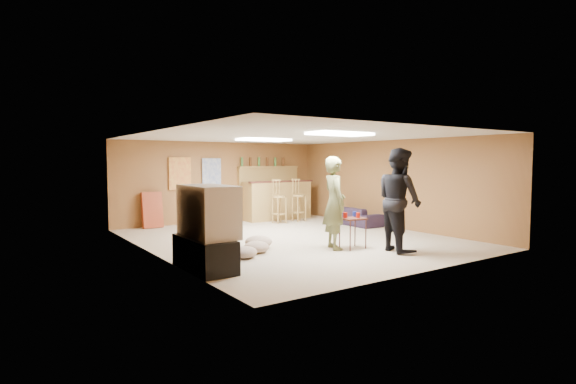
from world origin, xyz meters
TOP-DOWN VIEW (x-y plane):
  - ground at (0.00, 0.00)m, footprint 7.00×7.00m
  - ceiling at (0.00, 0.00)m, footprint 6.00×7.00m
  - wall_back at (0.00, 3.50)m, footprint 6.00×0.02m
  - wall_front at (0.00, -3.50)m, footprint 6.00×0.02m
  - wall_left at (-3.00, 0.00)m, footprint 0.02×7.00m
  - wall_right at (3.00, 0.00)m, footprint 0.02×7.00m
  - tv_stand at (-2.72, -1.50)m, footprint 0.55×1.30m
  - dvd_box at (-2.50, -1.50)m, footprint 0.35×0.50m
  - tv_body at (-2.65, -1.50)m, footprint 0.60×1.10m
  - tv_screen at (-2.34, -1.50)m, footprint 0.02×0.95m
  - bar_counter at (1.50, 2.95)m, footprint 2.00×0.60m
  - bar_lip at (1.50, 2.70)m, footprint 2.10×0.12m
  - bar_shelf at (1.50, 3.40)m, footprint 2.00×0.18m
  - bar_backing at (1.50, 3.42)m, footprint 2.00×0.14m
  - poster_left at (-1.20, 3.46)m, footprint 0.60×0.03m
  - poster_right at (-0.30, 3.46)m, footprint 0.55×0.03m
  - folding_chair_stack at (-2.00, 3.30)m, footprint 0.50×0.26m
  - ceiling_panel_front at (0.00, -1.50)m, footprint 1.20×0.60m
  - ceiling_panel_back at (0.00, 1.20)m, footprint 1.20×0.60m
  - person_olive at (0.01, -1.35)m, footprint 0.60×0.74m
  - person_black at (0.86, -2.18)m, footprint 0.94×1.09m
  - sofa at (2.59, 0.89)m, footprint 0.67×1.63m
  - tray_table at (0.32, -1.52)m, footprint 0.50×0.43m
  - cup_red_near at (0.19, -1.46)m, footprint 0.10×0.10m
  - cup_red_far at (0.40, -1.58)m, footprint 0.09×0.09m
  - cup_blue at (0.47, -1.40)m, footprint 0.10×0.10m
  - bar_stool_left at (1.10, 2.22)m, footprint 0.47×0.47m
  - bar_stool_right at (1.78, 2.25)m, footprint 0.40×0.40m
  - cushion_near_tv at (-1.14, -0.46)m, footprint 0.55×0.55m
  - cushion_mid at (-1.40, -0.82)m, footprint 0.58×0.58m
  - cushion_far at (-1.81, -1.10)m, footprint 0.46×0.46m
  - bottle_row at (1.30, 3.38)m, footprint 1.48×0.08m

SIDE VIEW (x-z plane):
  - ground at x=0.00m, z-range 0.00..0.00m
  - cushion_far at x=-1.81m, z-range 0.00..0.20m
  - cushion_mid at x=-1.40m, z-range 0.00..0.21m
  - cushion_near_tv at x=-1.14m, z-range 0.00..0.24m
  - dvd_box at x=-2.50m, z-range 0.11..0.19m
  - sofa at x=2.59m, z-range 0.00..0.47m
  - tv_stand at x=-2.72m, z-range 0.00..0.50m
  - tray_table at x=0.32m, z-range 0.00..0.59m
  - folding_chair_stack at x=-2.00m, z-range -0.01..0.91m
  - bar_counter at x=1.50m, z-range 0.00..1.10m
  - bar_stool_right at x=1.78m, z-range 0.00..1.23m
  - bar_stool_left at x=1.10m, z-range 0.00..1.23m
  - cup_red_far at x=0.40m, z-range 0.59..0.69m
  - cup_blue at x=0.47m, z-range 0.59..0.69m
  - cup_red_near at x=0.19m, z-range 0.59..0.70m
  - person_olive at x=0.01m, z-range 0.00..1.76m
  - tv_body at x=-2.65m, z-range 0.50..1.30m
  - tv_screen at x=-2.34m, z-range 0.57..1.23m
  - person_black at x=0.86m, z-range 0.00..1.91m
  - wall_back at x=0.00m, z-range 0.00..2.20m
  - wall_front at x=0.00m, z-range 0.00..2.20m
  - wall_left at x=-3.00m, z-range 0.00..2.20m
  - wall_right at x=3.00m, z-range 0.00..2.20m
  - bar_lip at x=1.50m, z-range 1.08..1.12m
  - bar_backing at x=1.50m, z-range 0.90..1.50m
  - poster_left at x=-1.20m, z-range 0.93..1.78m
  - poster_right at x=-0.30m, z-range 0.95..1.75m
  - bar_shelf at x=1.50m, z-range 1.48..1.52m
  - bottle_row at x=1.30m, z-range 1.52..1.78m
  - ceiling_panel_front at x=0.00m, z-range 2.15..2.19m
  - ceiling_panel_back at x=0.00m, z-range 2.15..2.19m
  - ceiling at x=0.00m, z-range 2.19..2.21m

